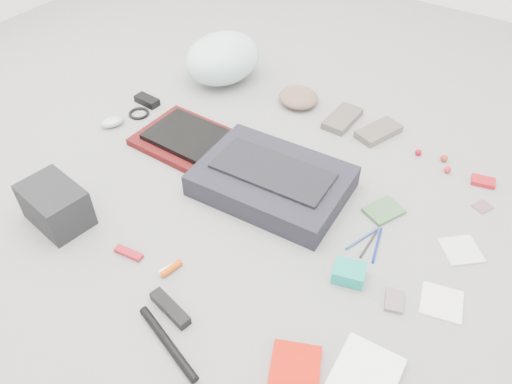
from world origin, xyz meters
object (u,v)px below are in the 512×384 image
Objects in this scene: camera_bag at (56,205)px; accordion_wallet at (349,273)px; messenger_bag at (272,181)px; laptop at (189,136)px; bike_helmet at (223,58)px; book_red at (294,378)px.

accordion_wallet is at bearing 27.59° from camera_bag.
laptop is at bearing 170.56° from messenger_bag.
accordion_wallet is at bearing -22.48° from bike_helmet.
camera_bag is 0.97m from accordion_wallet.
laptop is 0.57m from camera_bag.
laptop reaches higher than book_red.
book_red is 0.37m from accordion_wallet.
accordion_wallet is (0.82, -0.24, -0.01)m from laptop.
bike_helmet is 1.04m from camera_bag.
camera_bag is 1.13× the size of book_red.
bike_helmet reaches higher than camera_bag.
camera_bag reaches higher than accordion_wallet.
book_red is (0.85, -0.61, -0.03)m from laptop.
messenger_bag is 0.71m from book_red.
laptop is 0.85× the size of bike_helmet.
messenger_bag is 1.40× the size of bike_helmet.
laptop is 1.63× the size of book_red.
messenger_bag is at bearing -27.62° from bike_helmet.
bike_helmet is at bearing 135.91° from messenger_bag.
book_red is (0.94, -0.04, -0.06)m from camera_bag.
messenger_bag is 0.79m from bike_helmet.
laptop reaches higher than accordion_wallet.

